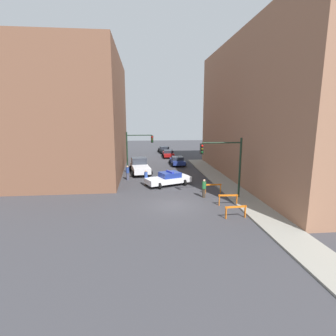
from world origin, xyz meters
TOP-DOWN VIEW (x-y plane):
  - ground_plane at (0.00, 0.00)m, footprint 120.00×120.00m
  - sidewalk_right at (6.20, 0.00)m, footprint 2.40×44.00m
  - building_corner_left at (-12.00, 14.00)m, footprint 14.00×20.00m
  - building_right at (13.40, 8.00)m, footprint 12.00×28.00m
  - traffic_light_near at (4.73, 1.42)m, footprint 3.64×0.35m
  - traffic_light_far at (-3.30, 13.24)m, footprint 3.44×0.35m
  - police_car at (0.20, 6.38)m, footprint 5.05×3.47m
  - white_truck at (-2.83, 12.78)m, footprint 3.08×5.61m
  - parked_car_near at (2.71, 17.96)m, footprint 2.32×4.33m
  - parked_car_mid at (2.18, 25.75)m, footprint 2.34×4.34m
  - parked_car_far at (1.94, 31.66)m, footprint 2.56×4.46m
  - pedestrian_crossing at (-2.17, 6.51)m, footprint 0.51×0.51m
  - pedestrian_corner at (-4.19, 9.26)m, footprint 0.47×0.47m
  - pedestrian_sidewalk at (2.88, 1.87)m, footprint 0.47×0.47m
  - barrier_front at (3.98, -3.11)m, footprint 1.60×0.27m
  - barrier_mid at (4.34, -0.37)m, footprint 1.60×0.25m
  - barrier_back at (4.05, 3.09)m, footprint 1.60×0.21m

SIDE VIEW (x-z plane):
  - ground_plane at x=0.00m, z-range 0.00..0.00m
  - sidewalk_right at x=6.20m, z-range 0.00..0.12m
  - barrier_front at x=3.98m, z-range 0.17..1.07m
  - barrier_mid at x=4.34m, z-range 0.17..1.07m
  - barrier_back at x=4.05m, z-range 0.17..1.07m
  - parked_car_near at x=2.71m, z-range 0.02..1.33m
  - parked_car_mid at x=2.18m, z-range 0.02..1.33m
  - parked_car_far at x=1.94m, z-range 0.02..1.33m
  - police_car at x=0.20m, z-range -0.04..1.48m
  - pedestrian_crossing at x=-2.17m, z-range 0.03..1.69m
  - pedestrian_corner at x=-4.19m, z-range 0.03..1.69m
  - pedestrian_sidewalk at x=2.88m, z-range 0.03..1.69m
  - white_truck at x=-2.83m, z-range -0.04..1.86m
  - traffic_light_far at x=-3.30m, z-range 0.80..6.00m
  - traffic_light_near at x=4.73m, z-range 0.93..6.13m
  - building_corner_left at x=-12.00m, z-range 0.00..14.27m
  - building_right at x=13.40m, z-range 0.00..15.61m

